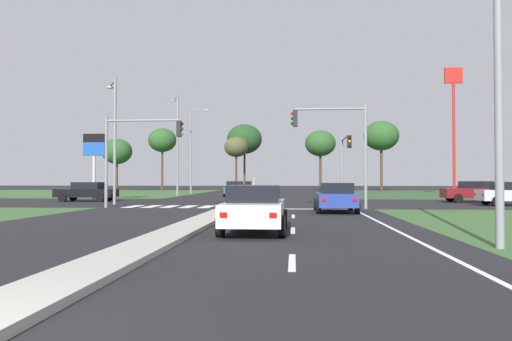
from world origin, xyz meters
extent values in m
plane|color=black|center=(0.00, 30.00, 0.00)|extent=(200.00, 200.00, 0.00)
cube|color=#385B2D|center=(-25.50, 54.50, 0.00)|extent=(35.00, 35.00, 0.01)
cube|color=#2D4C28|center=(25.50, 54.50, 0.00)|extent=(35.00, 35.00, 0.01)
cube|color=#ADA89E|center=(0.00, 11.00, 0.07)|extent=(1.20, 22.00, 0.14)
cube|color=gray|center=(0.00, 55.00, 0.07)|extent=(1.20, 36.00, 0.14)
cube|color=silver|center=(3.50, 5.52, 0.01)|extent=(0.14, 2.00, 0.01)
cube|color=silver|center=(3.50, 11.52, 0.01)|extent=(0.14, 2.00, 0.01)
cube|color=silver|center=(3.50, 17.52, 0.01)|extent=(0.14, 2.00, 0.01)
cube|color=silver|center=(6.85, 12.00, 0.01)|extent=(0.14, 24.00, 0.01)
cube|color=silver|center=(3.80, 23.00, 0.01)|extent=(6.40, 0.50, 0.01)
cube|color=silver|center=(-6.40, 24.80, 0.01)|extent=(0.70, 2.80, 0.01)
cube|color=silver|center=(-5.25, 24.80, 0.01)|extent=(0.70, 2.80, 0.01)
cube|color=silver|center=(-4.10, 24.80, 0.01)|extent=(0.70, 2.80, 0.01)
cube|color=silver|center=(-2.95, 24.80, 0.01)|extent=(0.70, 2.80, 0.01)
cube|color=silver|center=(-1.80, 24.80, 0.01)|extent=(0.70, 2.80, 0.01)
cube|color=silver|center=(-0.65, 24.80, 0.01)|extent=(0.70, 2.80, 0.01)
cube|color=silver|center=(2.30, 11.03, 0.64)|extent=(1.77, 4.58, 0.64)
cube|color=black|center=(2.30, 10.88, 1.22)|extent=(1.56, 2.11, 0.52)
cube|color=red|center=(1.63, 8.72, 0.71)|extent=(0.20, 0.04, 0.14)
cube|color=red|center=(2.98, 8.72, 0.71)|extent=(0.20, 0.04, 0.14)
cylinder|color=black|center=(1.42, 12.49, 0.32)|extent=(0.22, 0.64, 0.64)
cylinder|color=black|center=(3.19, 12.49, 0.32)|extent=(0.22, 0.64, 0.64)
cylinder|color=black|center=(1.42, 9.56, 0.32)|extent=(0.22, 0.64, 0.64)
cylinder|color=black|center=(3.19, 9.56, 0.32)|extent=(0.22, 0.64, 0.64)
cube|color=maroon|center=(16.76, 32.26, 0.68)|extent=(4.38, 1.80, 0.72)
cube|color=black|center=(16.91, 32.26, 1.30)|extent=(2.02, 1.58, 0.52)
cube|color=red|center=(18.97, 31.57, 0.75)|extent=(0.04, 0.20, 0.14)
cube|color=red|center=(18.97, 32.94, 0.75)|extent=(0.04, 0.20, 0.14)
cylinder|color=black|center=(15.36, 31.36, 0.32)|extent=(0.64, 0.22, 0.64)
cylinder|color=black|center=(15.36, 33.16, 0.32)|extent=(0.64, 0.22, 0.64)
cylinder|color=black|center=(18.17, 31.36, 0.32)|extent=(0.64, 0.22, 0.64)
cylinder|color=black|center=(18.17, 33.16, 0.32)|extent=(0.64, 0.22, 0.64)
cube|color=navy|center=(5.65, 20.66, 0.65)|extent=(1.87, 4.24, 0.66)
cube|color=black|center=(5.65, 20.51, 1.24)|extent=(1.65, 1.95, 0.52)
cube|color=red|center=(4.94, 18.52, 0.72)|extent=(0.20, 0.04, 0.14)
cube|color=red|center=(6.37, 18.52, 0.72)|extent=(0.20, 0.04, 0.14)
cylinder|color=black|center=(4.72, 22.02, 0.32)|extent=(0.22, 0.64, 0.64)
cylinder|color=black|center=(6.59, 22.02, 0.32)|extent=(0.22, 0.64, 0.64)
cylinder|color=black|center=(4.72, 19.30, 0.32)|extent=(0.22, 0.64, 0.64)
cylinder|color=black|center=(6.59, 19.30, 0.32)|extent=(0.22, 0.64, 0.64)
cube|color=#161E47|center=(-2.38, 53.82, 0.65)|extent=(1.74, 4.41, 0.65)
cube|color=black|center=(-2.38, 53.97, 1.23)|extent=(1.53, 2.03, 0.52)
cube|color=red|center=(-1.71, 56.04, 0.71)|extent=(0.20, 0.04, 0.14)
cube|color=red|center=(-3.04, 56.04, 0.71)|extent=(0.20, 0.04, 0.14)
cylinder|color=black|center=(-1.51, 52.41, 0.32)|extent=(0.22, 0.64, 0.64)
cylinder|color=black|center=(-3.25, 52.41, 0.32)|extent=(0.22, 0.64, 0.64)
cylinder|color=black|center=(-1.51, 55.23, 0.32)|extent=(0.22, 0.64, 0.64)
cylinder|color=black|center=(-3.25, 55.23, 0.32)|extent=(0.22, 0.64, 0.64)
cube|color=#19565B|center=(-2.26, 43.00, 0.66)|extent=(1.87, 4.29, 0.68)
cube|color=black|center=(-2.26, 43.15, 1.26)|extent=(1.64, 1.97, 0.52)
cube|color=red|center=(-1.55, 45.17, 0.73)|extent=(0.20, 0.04, 0.14)
cube|color=red|center=(-2.97, 45.17, 0.73)|extent=(0.20, 0.04, 0.14)
cylinder|color=black|center=(-1.33, 41.63, 0.32)|extent=(0.22, 0.64, 0.64)
cylinder|color=black|center=(-3.20, 41.63, 0.32)|extent=(0.22, 0.64, 0.64)
cylinder|color=black|center=(-1.33, 44.38, 0.32)|extent=(0.22, 0.64, 0.64)
cylinder|color=black|center=(-3.20, 44.38, 0.32)|extent=(0.22, 0.64, 0.64)
cube|color=black|center=(-12.46, 31.49, 0.64)|extent=(4.56, 1.75, 0.64)
cube|color=black|center=(-12.31, 31.49, 1.22)|extent=(2.10, 1.54, 0.52)
cube|color=red|center=(-10.16, 30.83, 0.70)|extent=(0.04, 0.20, 0.14)
cube|color=red|center=(-10.16, 32.16, 0.70)|extent=(0.04, 0.20, 0.14)
cylinder|color=black|center=(-13.92, 30.62, 0.32)|extent=(0.64, 0.22, 0.64)
cylinder|color=black|center=(-13.92, 32.37, 0.32)|extent=(0.64, 0.22, 0.64)
cylinder|color=black|center=(-11.00, 30.62, 0.32)|extent=(0.64, 0.22, 0.64)
cylinder|color=black|center=(-11.00, 32.37, 0.32)|extent=(0.64, 0.22, 0.64)
cube|color=black|center=(17.42, 27.72, 1.27)|extent=(1.95, 1.55, 0.52)
cube|color=red|center=(15.43, 28.39, 0.73)|extent=(0.04, 0.20, 0.14)
cube|color=red|center=(15.43, 27.05, 0.73)|extent=(0.04, 0.20, 0.14)
cylinder|color=black|center=(16.21, 28.60, 0.32)|extent=(0.64, 0.22, 0.64)
cylinder|color=black|center=(16.21, 26.84, 0.32)|extent=(0.64, 0.22, 0.64)
cylinder|color=gray|center=(7.60, 36.60, 2.62)|extent=(0.18, 0.18, 5.24)
cylinder|color=gray|center=(7.60, 33.96, 4.99)|extent=(0.12, 5.28, 0.12)
cube|color=black|center=(7.60, 31.32, 4.47)|extent=(0.32, 0.26, 0.95)
sphere|color=#360503|center=(7.60, 31.16, 4.77)|extent=(0.20, 0.20, 0.20)
sphere|color=orange|center=(7.60, 31.16, 4.47)|extent=(0.20, 0.20, 0.20)
sphere|color=black|center=(7.60, 31.16, 4.17)|extent=(0.20, 0.20, 0.20)
cylinder|color=gray|center=(7.60, 23.40, 2.99)|extent=(0.18, 0.18, 5.98)
cylinder|color=gray|center=(5.61, 23.40, 5.73)|extent=(3.99, 0.12, 0.12)
cube|color=black|center=(3.61, 23.40, 5.20)|extent=(0.26, 0.32, 0.95)
sphere|color=red|center=(3.45, 23.40, 5.50)|extent=(0.20, 0.20, 0.20)
sphere|color=#3A2405|center=(3.45, 23.40, 5.20)|extent=(0.20, 0.20, 0.20)
sphere|color=black|center=(3.45, 23.40, 4.90)|extent=(0.20, 0.20, 0.20)
cylinder|color=gray|center=(-7.60, 23.40, 2.71)|extent=(0.18, 0.18, 5.42)
cylinder|color=gray|center=(-5.40, 23.40, 5.17)|extent=(4.40, 0.12, 0.12)
cube|color=black|center=(-3.20, 23.40, 4.65)|extent=(0.26, 0.32, 0.95)
sphere|color=#360503|center=(-3.04, 23.40, 4.95)|extent=(0.20, 0.20, 0.20)
sphere|color=#3A2405|center=(-3.04, 23.40, 4.65)|extent=(0.20, 0.20, 0.20)
sphere|color=green|center=(-3.04, 23.40, 4.35)|extent=(0.20, 0.20, 0.20)
cylinder|color=gray|center=(8.46, 7.81, 4.95)|extent=(0.20, 0.20, 9.90)
cylinder|color=gray|center=(-8.46, 26.95, 4.23)|extent=(0.20, 0.20, 8.46)
cylinder|color=gray|center=(-8.99, 27.87, 8.36)|extent=(1.14, 1.89, 0.10)
ellipsoid|color=#B2B2A8|center=(-9.51, 28.79, 8.26)|extent=(0.56, 0.28, 0.20)
cylinder|color=gray|center=(-8.46, 44.17, 5.19)|extent=(0.20, 0.20, 10.38)
cylinder|color=gray|center=(-8.91, 45.06, 10.28)|extent=(0.98, 1.83, 0.10)
ellipsoid|color=#B2B2A8|center=(-9.35, 45.95, 10.18)|extent=(0.56, 0.28, 0.20)
cylinder|color=gray|center=(-8.46, 50.55, 4.99)|extent=(0.20, 0.20, 9.98)
cylinder|color=gray|center=(-7.52, 50.58, 9.88)|extent=(1.87, 0.15, 0.10)
ellipsoid|color=#B2B2A8|center=(-6.59, 50.60, 9.78)|extent=(0.56, 0.28, 0.20)
cylinder|color=#9E8966|center=(-0.16, 39.94, 0.50)|extent=(0.16, 0.16, 0.73)
cylinder|color=#9E8966|center=(-0.16, 39.94, 1.25)|extent=(0.34, 0.34, 0.76)
sphere|color=tan|center=(-0.16, 39.94, 1.73)|extent=(0.21, 0.21, 0.21)
cylinder|color=red|center=(20.11, 46.74, 5.87)|extent=(0.28, 0.28, 11.74)
cube|color=red|center=(20.11, 46.74, 12.54)|extent=(1.80, 0.30, 1.60)
torus|color=yellow|center=(19.72, 46.91, 12.54)|extent=(0.96, 0.16, 0.96)
torus|color=yellow|center=(20.51, 46.91, 12.54)|extent=(0.96, 0.16, 0.96)
cylinder|color=silver|center=(-12.75, 33.55, 1.81)|extent=(0.24, 0.24, 3.62)
cube|color=#194CA5|center=(-12.75, 33.55, 4.17)|extent=(1.80, 0.24, 1.10)
cube|color=black|center=(-12.75, 33.55, 5.07)|extent=(1.80, 0.24, 0.70)
cylinder|color=#423323|center=(-22.86, 64.98, 2.34)|extent=(0.35, 0.35, 4.68)
ellipsoid|color=#285123|center=(-22.86, 64.98, 5.91)|extent=(4.47, 4.47, 3.80)
cylinder|color=#423323|center=(-16.46, 66.79, 3.27)|extent=(0.32, 0.32, 6.54)
ellipsoid|color=#285123|center=(-16.46, 66.79, 7.72)|extent=(4.27, 4.27, 3.63)
cylinder|color=#423323|center=(-4.61, 62.52, 2.70)|extent=(0.30, 0.30, 5.40)
ellipsoid|color=#4C4728|center=(-4.61, 62.52, 6.33)|extent=(3.40, 3.40, 2.89)
cylinder|color=#423323|center=(-3.79, 65.91, 3.14)|extent=(0.30, 0.30, 6.29)
ellipsoid|color=#1E421E|center=(-3.79, 65.91, 7.71)|extent=(5.16, 5.16, 4.38)
cylinder|color=#423323|center=(16.23, 66.43, 3.35)|extent=(0.38, 0.38, 6.71)
ellipsoid|color=#285123|center=(16.23, 66.43, 8.11)|extent=(5.10, 5.10, 4.33)
cylinder|color=#423323|center=(7.28, 64.15, 2.84)|extent=(0.36, 0.36, 5.68)
ellipsoid|color=#285123|center=(7.28, 64.15, 6.88)|extent=(4.36, 4.36, 3.71)
camera|label=1|loc=(3.54, -4.03, 1.65)|focal=33.37mm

